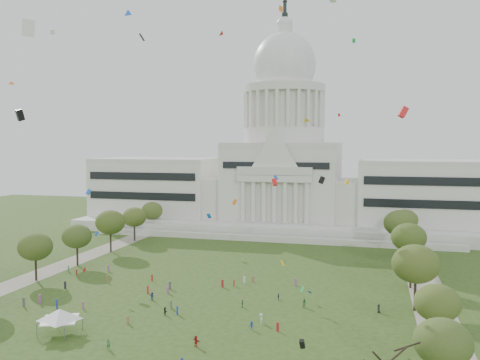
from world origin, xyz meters
name	(u,v)px	position (x,y,z in m)	size (l,w,h in m)	color
ground	(180,320)	(0.00, 0.00, 0.00)	(400.00, 400.00, 0.00)	#2F4716
capitol	(284,173)	(0.00, 113.59, 22.30)	(160.00, 64.50, 91.30)	beige
path_left	(57,268)	(-48.00, 30.00, 0.02)	(8.00, 160.00, 0.04)	gray
path_right	(428,294)	(48.00, 30.00, 0.02)	(8.00, 160.00, 0.04)	gray
row_tree_r_0	(443,343)	(44.94, -19.59, 7.75)	(7.67, 7.67, 10.91)	black
row_tree_r_1	(437,303)	(46.22, -1.75, 7.66)	(7.58, 7.58, 10.78)	black
row_tree_l_2	(35,247)	(-45.04, 17.30, 8.51)	(8.42, 8.42, 11.97)	black
row_tree_r_2	(416,264)	(44.17, 17.44, 9.66)	(9.55, 9.55, 13.58)	black
row_tree_l_3	(77,236)	(-44.09, 33.92, 8.21)	(8.12, 8.12, 11.55)	black
row_tree_r_3	(411,258)	(44.40, 34.48, 7.08)	(7.01, 7.01, 9.98)	black
row_tree_l_4	(110,222)	(-44.08, 52.42, 9.39)	(9.29, 9.29, 13.21)	black
row_tree_r_4	(409,237)	(44.76, 50.04, 9.29)	(9.19, 9.19, 13.06)	black
row_tree_l_5	(134,217)	(-45.22, 71.01, 8.42)	(8.33, 8.33, 11.85)	black
row_tree_r_5	(400,223)	(43.49, 70.19, 9.93)	(9.82, 9.82, 13.96)	black
row_tree_l_6	(152,211)	(-46.87, 89.14, 8.27)	(8.19, 8.19, 11.64)	black
row_tree_r_6	(405,220)	(45.96, 88.13, 8.51)	(8.42, 8.42, 11.97)	black
big_bare_tree	(390,356)	(38.00, -28.00, 8.67)	(6.00, 5.00, 12.80)	black
event_tent	(60,314)	(-17.98, -12.17, 3.59)	(10.97, 10.97, 4.63)	#4C4C4C
person_0	(379,308)	(37.09, 14.39, 0.86)	(0.84, 0.54, 1.71)	#26262B
person_2	(305,303)	(22.25, 13.64, 0.93)	(0.90, 0.56, 1.85)	#33723F
person_3	(261,319)	(15.57, 2.25, 0.93)	(1.20, 0.62, 1.86)	silver
person_4	(242,304)	(9.76, 10.43, 0.82)	(0.96, 0.52, 1.63)	#33723F
person_5	(165,311)	(-3.83, 1.83, 0.81)	(1.51, 0.60, 1.62)	#26262B
person_7	(108,344)	(-6.16, -16.15, 0.90)	(0.66, 0.48, 1.80)	#33723F
person_8	(152,296)	(-10.43, 10.12, 0.89)	(0.86, 0.53, 1.77)	navy
person_9	(252,325)	(14.63, -1.46, 0.80)	(1.03, 0.53, 1.60)	navy
person_10	(278,297)	(16.11, 17.11, 0.76)	(0.89, 0.49, 1.52)	navy
person_11	(196,341)	(7.46, -11.37, 0.94)	(1.74, 0.69, 1.87)	#B21E1E
distant_crowd	(144,289)	(-14.53, 14.69, 0.86)	(61.86, 34.71, 1.91)	#994C8C
kite_swarm	(194,159)	(0.29, 7.62, 30.91)	(89.36, 97.79, 60.23)	red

